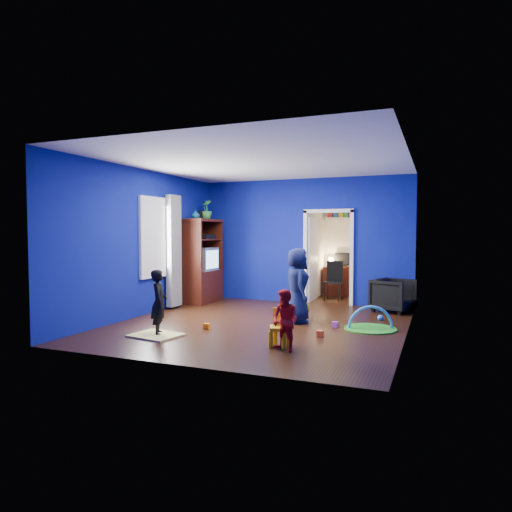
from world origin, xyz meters
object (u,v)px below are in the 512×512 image
at_px(tv_armoire, 202,261).
at_px(folding_chair, 333,282).
at_px(crt_tv, 204,259).
at_px(hopper_ball, 298,309).
at_px(vase, 195,214).
at_px(play_mat, 370,329).
at_px(armchair, 393,295).
at_px(toddler_red, 285,320).
at_px(child_black, 159,302).
at_px(kid_chair, 280,330).
at_px(child_navy, 297,285).
at_px(study_desk, 341,281).

relative_size(tv_armoire, folding_chair, 2.13).
xyz_separation_m(crt_tv, hopper_ball, (2.70, -1.26, -0.81)).
height_order(vase, tv_armoire, vase).
bearing_deg(play_mat, crt_tv, 158.48).
relative_size(armchair, toddler_red, 0.88).
bearing_deg(folding_chair, toddler_red, -85.42).
height_order(child_black, folding_chair, child_black).
distance_m(child_black, toddler_red, 2.21).
height_order(kid_chair, folding_chair, folding_chair).
bearing_deg(child_navy, kid_chair, 159.52).
relative_size(child_black, play_mat, 1.20).
distance_m(child_black, tv_armoire, 3.49).
bearing_deg(toddler_red, crt_tv, 155.34).
height_order(child_black, hopper_ball, child_black).
relative_size(toddler_red, study_desk, 0.98).
height_order(toddler_red, play_mat, toddler_red).
height_order(toddler_red, study_desk, toddler_red).
bearing_deg(folding_chair, armchair, -36.25).
bearing_deg(play_mat, child_black, -151.29).
bearing_deg(tv_armoire, child_black, -72.94).
relative_size(toddler_red, folding_chair, 0.93).
distance_m(armchair, folding_chair, 1.86).
height_order(toddler_red, tv_armoire, tv_armoire).
distance_m(child_black, crt_tv, 3.48).
height_order(crt_tv, kid_chair, crt_tv).
height_order(vase, kid_chair, vase).
bearing_deg(play_mat, hopper_ball, 165.80).
relative_size(armchair, crt_tv, 1.09).
height_order(study_desk, folding_chair, folding_chair).
bearing_deg(child_black, kid_chair, -120.58).
height_order(armchair, kid_chair, armchair).
height_order(child_navy, toddler_red, child_navy).
bearing_deg(child_black, child_navy, -75.40).
xyz_separation_m(armchair, kid_chair, (-1.26, -3.61, -0.10)).
bearing_deg(toddler_red, kid_chair, 150.03).
distance_m(armchair, vase, 4.69).
bearing_deg(vase, armchair, 8.00).
height_order(armchair, crt_tv, crt_tv).
xyz_separation_m(play_mat, study_desk, (-1.30, 3.98, 0.36)).
distance_m(kid_chair, folding_chair, 4.72).
bearing_deg(hopper_ball, study_desk, 88.74).
xyz_separation_m(child_navy, toddler_red, (0.42, -1.99, -0.25)).
relative_size(child_navy, folding_chair, 1.48).
distance_m(toddler_red, tv_armoire, 4.78).
bearing_deg(crt_tv, tv_armoire, 180.00).
relative_size(child_navy, study_desk, 1.55).
bearing_deg(study_desk, toddler_red, -86.16).
xyz_separation_m(toddler_red, folding_chair, (-0.39, 4.91, 0.03)).
bearing_deg(crt_tv, play_mat, -21.52).
distance_m(child_navy, play_mat, 1.49).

